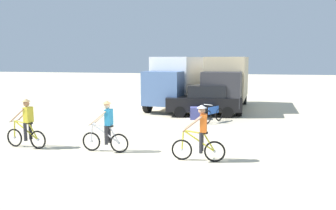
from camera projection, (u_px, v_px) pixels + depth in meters
The scene contains 9 objects.
ground_plane at pixel (156, 153), 11.57m from camera, with size 120.00×120.00×0.00m, color beige.
box_truck_avon_van at pixel (177, 79), 22.13m from camera, with size 3.07×6.96×3.35m.
box_truck_tan_camper at pixel (227, 80), 21.55m from camera, with size 2.76×6.87×3.35m.
sedan_parked at pixel (204, 100), 18.98m from camera, with size 4.43×2.41×1.76m.
cyclist_orange_shirt at pixel (27, 125), 12.05m from camera, with size 1.73×0.52×1.82m.
cyclist_cowboy_hat at pixel (106, 128), 11.53m from camera, with size 1.73×0.52×1.82m.
cyclist_near_camera at pixel (200, 135), 10.49m from camera, with size 1.73×0.52×1.82m.
bicycle_spare at pixel (213, 114), 17.04m from camera, with size 0.91×1.54×0.97m.
supply_crate at pixel (195, 113), 17.97m from camera, with size 0.58×0.73×0.65m, color #4C5199.
Camera 1 is at (2.87, -10.86, 3.25)m, focal length 35.50 mm.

